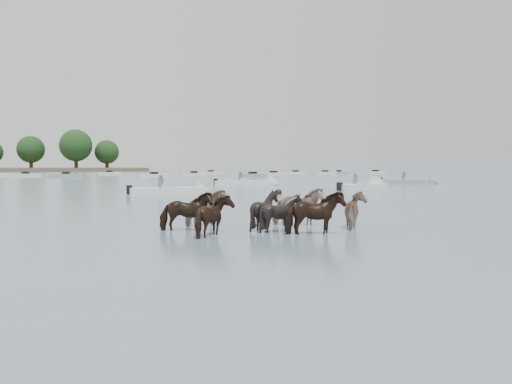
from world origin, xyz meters
name	(u,v)px	position (x,y,z in m)	size (l,w,h in m)	color
ground	(302,231)	(0.00, 0.00, 0.00)	(400.00, 400.00, 0.00)	slate
pony_herd	(266,213)	(-0.89, 0.69, 0.51)	(6.67, 4.40, 1.40)	black
swimming_pony	(278,193)	(5.98, 18.59, 0.10)	(0.72, 0.44, 0.44)	black
motorboat_b	(179,191)	(-0.37, 20.43, 0.23)	(5.49, 1.70, 1.92)	silver
motorboat_c	(253,183)	(8.55, 32.44, 0.22)	(6.08, 3.51, 1.92)	silver
motorboat_d	(366,187)	(14.88, 22.82, 0.22)	(5.97, 4.23, 1.92)	silver
motorboat_e	(415,182)	(24.86, 30.70, 0.23)	(5.70, 4.03, 1.92)	gray
distant_flotilla	(117,175)	(-1.58, 76.44, 0.26)	(104.44, 28.04, 0.93)	silver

